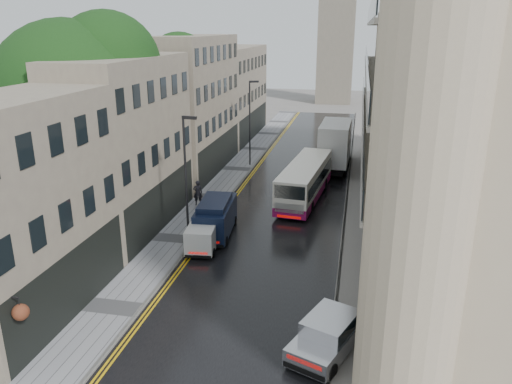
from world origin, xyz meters
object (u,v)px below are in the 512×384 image
at_px(cream_bus, 282,191).
at_px(white_van, 187,243).
at_px(white_lorry, 320,149).
at_px(navy_van, 196,225).
at_px(tree_near, 74,125).
at_px(silver_hatchback, 292,345).
at_px(tree_far, 158,106).
at_px(lamp_post_near, 186,183).
at_px(pedestrian, 198,193).
at_px(lamp_post_far, 250,124).

bearing_deg(cream_bus, white_van, -110.06).
bearing_deg(white_lorry, navy_van, -107.94).
xyz_separation_m(white_van, navy_van, (0.00, 1.68, 0.41)).
height_order(tree_near, navy_van, tree_near).
bearing_deg(navy_van, cream_bus, 54.54).
bearing_deg(silver_hatchback, navy_van, 147.68).
bearing_deg(tree_far, lamp_post_near, -62.58).
bearing_deg(tree_near, white_lorry, 48.29).
distance_m(tree_far, white_lorry, 14.94).
bearing_deg(silver_hatchback, white_van, 152.73).
height_order(tree_far, white_lorry, tree_far).
relative_size(tree_near, cream_bus, 1.32).
bearing_deg(navy_van, tree_far, 114.28).
xyz_separation_m(white_lorry, pedestrian, (-8.20, -10.64, -1.21)).
height_order(cream_bus, lamp_post_far, lamp_post_far).
relative_size(tree_near, lamp_post_near, 1.76).
bearing_deg(tree_far, cream_bus, -30.11).
distance_m(tree_near, white_lorry, 22.09).
bearing_deg(navy_van, silver_hatchback, -58.97).
height_order(navy_van, pedestrian, navy_van).
xyz_separation_m(tree_near, navy_van, (8.20, -1.19, -5.66)).
height_order(tree_far, silver_hatchback, tree_far).
xyz_separation_m(tree_far, white_van, (7.90, -15.87, -5.35)).
distance_m(cream_bus, navy_van, 8.31).
distance_m(white_lorry, lamp_post_near, 18.84).
height_order(cream_bus, lamp_post_near, lamp_post_near).
bearing_deg(silver_hatchback, tree_near, 165.70).
xyz_separation_m(cream_bus, white_lorry, (1.93, 10.15, 0.83)).
height_order(tree_far, navy_van, tree_far).
height_order(navy_van, lamp_post_near, lamp_post_near).
height_order(silver_hatchback, navy_van, navy_van).
height_order(silver_hatchback, lamp_post_far, lamp_post_far).
distance_m(tree_near, white_van, 10.60).
relative_size(tree_near, tree_far, 1.11).
relative_size(cream_bus, white_lorry, 1.22).
xyz_separation_m(tree_near, cream_bus, (12.43, 5.96, -5.49)).
bearing_deg(tree_near, cream_bus, 25.62).
xyz_separation_m(cream_bus, silver_hatchback, (3.11, -17.30, -0.62)).
height_order(tree_far, cream_bus, tree_far).
xyz_separation_m(tree_near, silver_hatchback, (15.54, -11.34, -6.12)).
relative_size(silver_hatchback, white_van, 1.14).
bearing_deg(tree_near, white_van, -19.29).
height_order(tree_near, white_van, tree_near).
distance_m(tree_far, navy_van, 16.98).
height_order(cream_bus, white_van, cream_bus).
bearing_deg(silver_hatchback, cream_bus, 122.00).
distance_m(navy_van, pedestrian, 6.97).
relative_size(tree_near, white_van, 3.67).
distance_m(cream_bus, silver_hatchback, 17.59).
bearing_deg(cream_bus, silver_hatchback, -74.28).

